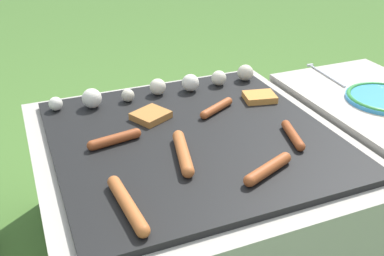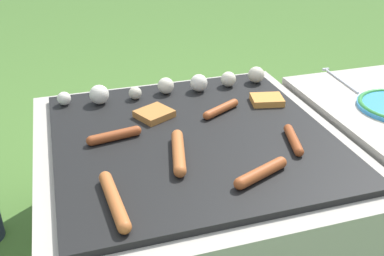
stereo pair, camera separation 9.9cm
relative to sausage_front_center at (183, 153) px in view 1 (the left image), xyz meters
name	(u,v)px [view 1 (the left image)]	position (x,y,z in m)	size (l,w,h in m)	color
ground_plane	(192,247)	(0.07, 0.10, -0.42)	(14.00, 14.00, 0.00)	#47702D
grill	(192,196)	(0.07, 0.10, -0.22)	(0.83, 0.83, 0.40)	#B2AA9E
side_ledge	(368,153)	(0.70, 0.09, -0.22)	(0.43, 0.62, 0.40)	#B2AA9E
sausage_front_center	(183,153)	(0.00, 0.00, 0.00)	(0.07, 0.19, 0.03)	#B7602D
sausage_back_right	(293,135)	(0.30, -0.02, 0.00)	(0.06, 0.14, 0.02)	#93421E
sausage_front_left	(217,108)	(0.19, 0.20, 0.00)	(0.13, 0.08, 0.02)	#A34C23
sausage_front_right	(127,205)	(-0.18, -0.14, 0.00)	(0.04, 0.21, 0.03)	#B7602D
sausage_mid_left	(115,139)	(-0.14, 0.13, 0.00)	(0.15, 0.05, 0.03)	#93421E
sausage_back_center	(268,169)	(0.16, -0.14, 0.00)	(0.15, 0.08, 0.03)	#A34C23
bread_slice_left	(260,97)	(0.35, 0.23, -0.01)	(0.11, 0.09, 0.02)	#D18438
bread_slice_center	(151,115)	(-0.01, 0.23, -0.01)	(0.12, 0.12, 0.02)	#B27033
mushroom_row	(166,86)	(0.09, 0.38, 0.01)	(0.68, 0.07, 0.06)	silver
plate_colorful	(384,98)	(0.70, 0.07, -0.01)	(0.23, 0.23, 0.02)	#338CCC
fork_utensil	(324,74)	(0.66, 0.32, -0.01)	(0.03, 0.22, 0.01)	silver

